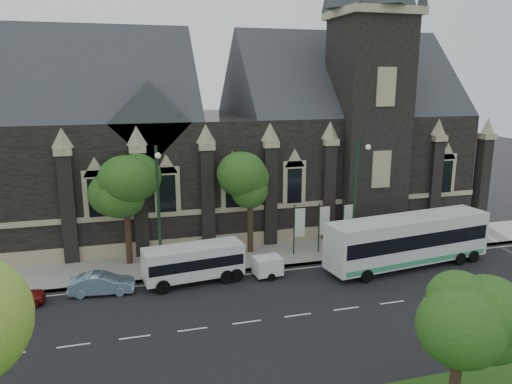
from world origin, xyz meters
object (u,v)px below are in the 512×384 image
object	(u,v)px
tree_walk_right	(252,179)
box_trailer	(268,266)
banner_flag_left	(298,226)
tree_walk_left	(128,187)
shuttle_bus	(194,261)
banner_flag_right	(347,222)
banner_flag_center	(323,224)
tree_park_east	(464,306)
street_lamp_mid	(159,206)
car_far_red	(12,297)
tour_coach	(408,240)
street_lamp_near	(356,193)
sedan	(102,284)

from	to	relation	value
tree_walk_right	box_trailer	xyz separation A→B (m)	(-0.27, -5.00, -5.02)
box_trailer	banner_flag_left	bearing A→B (deg)	39.14
tree_walk_left	shuttle_bus	size ratio (longest dim) A/B	1.15
banner_flag_right	banner_flag_left	bearing A→B (deg)	180.00
banner_flag_right	banner_flag_center	bearing A→B (deg)	180.00
tree_park_east	shuttle_bus	size ratio (longest dim) A/B	0.94
tree_walk_left	banner_flag_right	bearing A→B (deg)	-6.04
tree_park_east	banner_flag_center	xyz separation A→B (m)	(2.11, 18.32, -2.24)
street_lamp_mid	tree_park_east	bearing A→B (deg)	-58.21
tree_park_east	car_far_red	world-z (taller)	tree_park_east
tree_park_east	banner_flag_left	xyz separation A→B (m)	(0.11, 18.32, -2.24)
shuttle_bus	banner_flag_center	bearing A→B (deg)	8.37
banner_flag_center	box_trailer	distance (m)	6.48
tree_park_east	tree_walk_left	size ratio (longest dim) A/B	0.82
tree_walk_left	tour_coach	distance (m)	20.13
street_lamp_mid	banner_flag_right	world-z (taller)	street_lamp_mid
banner_flag_left	shuttle_bus	xyz separation A→B (m)	(-8.25, -2.80, -0.93)
banner_flag_right	shuttle_bus	xyz separation A→B (m)	(-12.25, -2.80, -0.93)
banner_flag_left	tour_coach	xyz separation A→B (m)	(6.83, -4.07, -0.41)
tree_walk_left	street_lamp_near	size ratio (longest dim) A/B	0.85
shuttle_bus	banner_flag_right	bearing A→B (deg)	5.97
tree_park_east	street_lamp_mid	distance (m)	19.32
street_lamp_mid	banner_flag_left	distance (m)	10.81
tree_walk_left	box_trailer	bearing A→B (deg)	-29.74
tree_walk_right	sedan	bearing A→B (deg)	-156.77
street_lamp_mid	banner_flag_left	size ratio (longest dim) A/B	2.25
street_lamp_mid	car_far_red	bearing A→B (deg)	-169.45
box_trailer	sedan	distance (m)	10.72
sedan	box_trailer	bearing A→B (deg)	-85.73
tree_park_east	tour_coach	size ratio (longest dim) A/B	0.50
tree_walk_right	tree_walk_left	world-z (taller)	tree_walk_right
tree_walk_left	banner_flag_center	xyz separation A→B (m)	(14.08, -1.70, -3.35)
street_lamp_mid	tree_walk_left	bearing A→B (deg)	116.47
banner_flag_left	street_lamp_mid	bearing A→B (deg)	-169.50
box_trailer	car_far_red	world-z (taller)	box_trailer
banner_flag_left	banner_flag_right	xyz separation A→B (m)	(4.00, 0.00, 0.00)
box_trailer	banner_flag_center	bearing A→B (deg)	26.24
tree_walk_right	box_trailer	distance (m)	7.09
tree_walk_right	street_lamp_near	size ratio (longest dim) A/B	0.87
tree_park_east	car_far_red	distance (m)	24.39
banner_flag_right	car_far_red	size ratio (longest dim) A/B	1.09
street_lamp_mid	banner_flag_left	bearing A→B (deg)	10.50
shuttle_bus	tree_walk_left	bearing A→B (deg)	123.57
tree_park_east	tree_walk_right	bearing A→B (deg)	98.42
tree_park_east	box_trailer	bearing A→B (deg)	102.16
box_trailer	car_far_red	distance (m)	15.75
banner_flag_center	banner_flag_left	bearing A→B (deg)	180.00
tree_walk_left	street_lamp_mid	bearing A→B (deg)	-63.53
car_far_red	sedan	bearing A→B (deg)	-89.68
tree_walk_left	banner_flag_center	world-z (taller)	tree_walk_left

